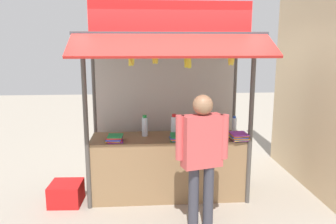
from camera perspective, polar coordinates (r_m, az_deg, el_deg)
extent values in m
plane|color=#9E9384|center=(5.01, 0.00, -13.63)|extent=(20.00, 20.00, 0.00)
cube|color=olive|center=(4.84, 0.00, -9.05)|extent=(2.10, 0.65, 0.85)
cylinder|color=#4C4742|center=(4.38, -13.55, -2.28)|extent=(0.06, 0.06, 2.21)
cylinder|color=#4C4742|center=(4.54, 13.69, -1.81)|extent=(0.06, 0.06, 2.21)
cylinder|color=#4C4742|center=(5.19, -12.10, -0.10)|extent=(0.06, 0.06, 2.21)
cylinder|color=#4C4742|center=(5.33, 10.93, 0.24)|extent=(0.06, 0.06, 2.21)
cube|color=#B7B2A8|center=(5.16, -0.43, -0.20)|extent=(2.06, 0.04, 2.16)
cube|color=#3F3F44|center=(4.54, 0.00, 12.83)|extent=(2.30, 1.04, 0.04)
cube|color=red|center=(3.77, 0.90, 11.06)|extent=(2.26, 0.51, 0.26)
cube|color=red|center=(4.08, 0.52, 15.75)|extent=(1.89, 0.04, 0.35)
cylinder|color=#59544C|center=(4.12, 0.45, 11.59)|extent=(2.00, 0.02, 0.02)
cylinder|color=silver|center=(4.70, 1.02, -2.46)|extent=(0.09, 0.09, 0.28)
cylinder|color=red|center=(4.66, 1.03, -0.57)|extent=(0.06, 0.06, 0.04)
cylinder|color=silver|center=(4.73, -3.91, -2.50)|extent=(0.08, 0.08, 0.26)
cylinder|color=#198C33|center=(4.70, -3.93, -0.74)|extent=(0.05, 0.05, 0.04)
cylinder|color=silver|center=(5.02, 11.01, -2.18)|extent=(0.07, 0.07, 0.21)
cylinder|color=blue|center=(4.99, 11.06, -0.83)|extent=(0.04, 0.04, 0.03)
cube|color=black|center=(4.66, 11.89, -4.57)|extent=(0.24, 0.26, 0.01)
cube|color=purple|center=(4.65, 11.82, -4.44)|extent=(0.22, 0.25, 0.01)
cube|color=yellow|center=(4.64, 11.79, -4.36)|extent=(0.24, 0.26, 0.01)
cube|color=blue|center=(4.64, 11.91, -4.24)|extent=(0.22, 0.25, 0.01)
cube|color=orange|center=(4.63, 11.98, -4.11)|extent=(0.23, 0.25, 0.01)
cube|color=blue|center=(4.63, 11.78, -3.95)|extent=(0.24, 0.26, 0.01)
cube|color=orange|center=(4.63, 11.80, -3.77)|extent=(0.23, 0.25, 0.01)
cube|color=orange|center=(4.63, 11.74, -3.63)|extent=(0.23, 0.26, 0.01)
cube|color=purple|center=(4.61, 11.79, -3.57)|extent=(0.22, 0.25, 0.01)
cube|color=purple|center=(4.55, -8.77, -4.79)|extent=(0.21, 0.24, 0.01)
cube|color=yellow|center=(4.55, -9.01, -4.65)|extent=(0.22, 0.24, 0.01)
cube|color=red|center=(4.54, -8.96, -4.58)|extent=(0.21, 0.24, 0.01)
cube|color=blue|center=(4.53, -8.99, -4.51)|extent=(0.22, 0.24, 0.01)
cube|color=blue|center=(4.53, -8.96, -4.38)|extent=(0.21, 0.24, 0.01)
cube|color=red|center=(4.53, -8.86, -4.21)|extent=(0.20, 0.23, 0.01)
cube|color=red|center=(4.53, -9.00, -4.11)|extent=(0.20, 0.23, 0.01)
cube|color=green|center=(4.53, -8.83, -3.96)|extent=(0.21, 0.23, 0.01)
cube|color=red|center=(4.76, 4.70, -4.01)|extent=(0.19, 0.26, 0.01)
cube|color=blue|center=(4.75, 4.81, -3.91)|extent=(0.17, 0.25, 0.01)
cube|color=orange|center=(4.74, 4.62, -3.77)|extent=(0.17, 0.25, 0.01)
cube|color=blue|center=(4.74, 4.67, -3.65)|extent=(0.17, 0.25, 0.01)
cube|color=orange|center=(4.74, 4.81, -3.54)|extent=(0.19, 0.26, 0.01)
cube|color=black|center=(4.74, 4.81, -3.40)|extent=(0.18, 0.26, 0.01)
cube|color=green|center=(4.56, 1.58, -4.65)|extent=(0.20, 0.24, 0.01)
cube|color=blue|center=(4.57, 1.68, -4.49)|extent=(0.22, 0.26, 0.01)
cube|color=orange|center=(4.55, 1.67, -4.37)|extent=(0.20, 0.24, 0.01)
cube|color=purple|center=(4.55, 1.67, -4.23)|extent=(0.22, 0.26, 0.01)
cube|color=blue|center=(4.55, 1.62, -4.10)|extent=(0.21, 0.24, 0.01)
cube|color=green|center=(4.54, 1.76, -3.99)|extent=(0.20, 0.24, 0.01)
cube|color=green|center=(4.55, 1.63, -3.83)|extent=(0.21, 0.25, 0.01)
cylinder|color=#332D23|center=(4.14, 3.43, 10.66)|extent=(0.01, 0.01, 0.10)
cylinder|color=olive|center=(4.14, 3.42, 9.67)|extent=(0.04, 0.04, 0.04)
ellipsoid|color=yellow|center=(4.15, 3.62, 8.42)|extent=(0.04, 0.07, 0.17)
ellipsoid|color=yellow|center=(4.16, 3.55, 8.43)|extent=(0.07, 0.06, 0.17)
ellipsoid|color=yellow|center=(4.17, 3.32, 8.49)|extent=(0.09, 0.04, 0.17)
ellipsoid|color=yellow|center=(4.16, 3.07, 8.47)|extent=(0.07, 0.08, 0.17)
ellipsoid|color=yellow|center=(4.14, 2.98, 8.48)|extent=(0.04, 0.10, 0.17)
ellipsoid|color=yellow|center=(4.13, 3.24, 8.42)|extent=(0.07, 0.06, 0.17)
ellipsoid|color=yellow|center=(4.13, 3.44, 8.41)|extent=(0.07, 0.04, 0.17)
ellipsoid|color=yellow|center=(4.13, 3.65, 8.42)|extent=(0.07, 0.07, 0.17)
cylinder|color=#332D23|center=(4.10, -6.25, 10.67)|extent=(0.01, 0.01, 0.09)
cylinder|color=olive|center=(4.10, -6.23, 9.73)|extent=(0.04, 0.04, 0.04)
ellipsoid|color=yellow|center=(4.11, -5.86, 8.66)|extent=(0.03, 0.08, 0.15)
ellipsoid|color=yellow|center=(4.12, -6.12, 8.63)|extent=(0.06, 0.04, 0.15)
ellipsoid|color=yellow|center=(4.13, -6.33, 8.64)|extent=(0.07, 0.05, 0.15)
ellipsoid|color=yellow|center=(4.11, -6.42, 8.62)|extent=(0.03, 0.06, 0.15)
ellipsoid|color=yellow|center=(4.08, -6.39, 8.65)|extent=(0.08, 0.05, 0.15)
ellipsoid|color=yellow|center=(4.09, -6.12, 8.61)|extent=(0.06, 0.04, 0.15)
cylinder|color=#332D23|center=(4.24, 10.58, 10.46)|extent=(0.01, 0.01, 0.11)
cylinder|color=olive|center=(4.24, 10.55, 9.46)|extent=(0.04, 0.04, 0.04)
ellipsoid|color=yellow|center=(4.25, 10.81, 8.52)|extent=(0.04, 0.08, 0.13)
ellipsoid|color=yellow|center=(4.27, 10.60, 8.54)|extent=(0.08, 0.06, 0.14)
ellipsoid|color=yellow|center=(4.26, 10.36, 8.51)|extent=(0.06, 0.05, 0.14)
ellipsoid|color=yellow|center=(4.24, 10.26, 8.51)|extent=(0.04, 0.07, 0.13)
ellipsoid|color=yellow|center=(4.23, 10.45, 8.50)|extent=(0.07, 0.06, 0.14)
ellipsoid|color=yellow|center=(4.23, 10.65, 8.48)|extent=(0.07, 0.05, 0.14)
cylinder|color=#332D23|center=(4.10, -2.21, 10.86)|extent=(0.01, 0.01, 0.07)
cylinder|color=olive|center=(4.10, -2.20, 10.06)|extent=(0.04, 0.04, 0.04)
ellipsoid|color=yellow|center=(4.11, -1.83, 9.03)|extent=(0.03, 0.08, 0.14)
ellipsoid|color=yellow|center=(4.12, -2.05, 8.99)|extent=(0.05, 0.05, 0.14)
ellipsoid|color=yellow|center=(4.12, -2.18, 9.00)|extent=(0.06, 0.03, 0.14)
ellipsoid|color=yellow|center=(4.12, -2.34, 8.99)|extent=(0.06, 0.05, 0.14)
ellipsoid|color=yellow|center=(4.11, -2.42, 8.98)|extent=(0.04, 0.06, 0.14)
ellipsoid|color=yellow|center=(4.10, -2.51, 9.01)|extent=(0.05, 0.07, 0.14)
ellipsoid|color=yellow|center=(4.09, -2.30, 8.99)|extent=(0.07, 0.05, 0.14)
ellipsoid|color=yellow|center=(4.09, -2.15, 8.98)|extent=(0.07, 0.03, 0.14)
ellipsoid|color=yellow|center=(4.09, -1.97, 9.00)|extent=(0.06, 0.06, 0.14)
cylinder|color=#383842|center=(4.06, 4.29, -14.04)|extent=(0.12, 0.12, 0.75)
cylinder|color=#383842|center=(4.09, 6.75, -13.91)|extent=(0.12, 0.12, 0.75)
cube|color=#CC4C4C|center=(3.83, 5.72, -4.85)|extent=(0.48, 0.30, 0.59)
cylinder|color=#CC4C4C|center=(3.79, 2.00, -4.30)|extent=(0.10, 0.10, 0.51)
cylinder|color=#CC4C4C|center=(3.87, 9.38, -4.10)|extent=(0.10, 0.10, 0.51)
sphere|color=#936B4C|center=(3.74, 5.84, 1.19)|extent=(0.23, 0.23, 0.23)
cube|color=red|center=(4.89, -16.67, -12.90)|extent=(0.43, 0.43, 0.29)
cube|color=beige|center=(5.46, 23.24, 5.67)|extent=(0.20, 2.40, 3.32)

